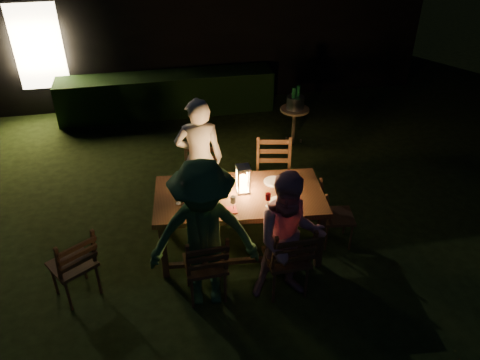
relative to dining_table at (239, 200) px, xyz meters
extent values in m
plane|color=black|center=(-0.07, 0.60, -0.75)|extent=(40.00, 40.00, 0.00)
cube|color=black|center=(-0.07, 6.80, 0.85)|extent=(10.00, 4.00, 3.20)
cube|color=#FFE5B2|center=(-2.87, 4.81, 0.60)|extent=(0.90, 0.06, 1.60)
cube|color=black|center=(-0.57, 4.35, -0.35)|extent=(4.20, 0.70, 0.80)
cube|color=#482B18|center=(0.00, 0.00, 0.05)|extent=(2.10, 1.20, 0.07)
cube|color=#482B18|center=(-0.96, -0.32, -0.38)|extent=(0.08, 0.08, 0.74)
cube|color=#482B18|center=(-0.87, 0.51, -0.38)|extent=(0.08, 0.08, 0.74)
cube|color=#482B18|center=(0.87, -0.51, -0.38)|extent=(0.08, 0.08, 0.74)
cube|color=#482B18|center=(0.96, 0.32, -0.38)|extent=(0.08, 0.08, 0.74)
cube|color=#482B18|center=(-0.52, -0.70, -0.30)|extent=(0.46, 0.44, 0.04)
cube|color=#482B18|center=(-0.52, -0.89, -0.02)|extent=(0.45, 0.16, 0.52)
cube|color=#482B18|center=(0.37, -0.79, -0.28)|extent=(0.47, 0.45, 0.04)
cube|color=#482B18|center=(0.38, -0.99, 0.01)|extent=(0.46, 0.16, 0.54)
cube|color=#482B18|center=(-0.37, 0.79, -0.29)|extent=(0.54, 0.52, 0.04)
cube|color=#482B18|center=(-0.33, 0.98, 0.00)|extent=(0.48, 0.24, 0.53)
cube|color=#482B18|center=(0.62, 0.69, -0.26)|extent=(0.57, 0.55, 0.04)
cube|color=#482B18|center=(0.67, 0.89, 0.04)|extent=(0.50, 0.26, 0.57)
cube|color=#482B18|center=(1.24, -0.13, -0.34)|extent=(0.44, 0.46, 0.04)
cube|color=#482B18|center=(1.07, -0.10, -0.09)|extent=(0.20, 0.42, 0.47)
cube|color=#482B18|center=(-1.95, -0.40, -0.31)|extent=(0.59, 0.59, 0.04)
cube|color=#482B18|center=(-1.85, -0.56, -0.03)|extent=(0.45, 0.36, 0.51)
imported|color=beige|center=(-0.36, 0.86, 0.11)|extent=(0.67, 0.48, 1.74)
imported|color=#B67D8F|center=(0.36, -0.86, 0.04)|extent=(0.83, 0.68, 1.59)
imported|color=#2E5D30|center=(-0.53, -0.77, 0.14)|extent=(1.21, 0.78, 1.78)
cube|color=white|center=(0.05, 0.04, 0.10)|extent=(0.15, 0.15, 0.03)
cube|color=white|center=(0.05, 0.04, 0.42)|extent=(0.16, 0.16, 0.03)
cylinder|color=#FF9E3F|center=(0.05, 0.04, 0.21)|extent=(0.09, 0.09, 0.18)
cylinder|color=white|center=(-0.52, 0.28, 0.09)|extent=(0.25, 0.25, 0.01)
cylinder|color=white|center=(-0.57, -0.16, 0.09)|extent=(0.25, 0.25, 0.01)
cylinder|color=white|center=(0.47, 0.17, 0.09)|extent=(0.25, 0.25, 0.01)
cylinder|color=white|center=(0.43, -0.26, 0.09)|extent=(0.25, 0.25, 0.01)
cylinder|color=#0F471E|center=(-0.25, 0.03, 0.22)|extent=(0.07, 0.07, 0.28)
cube|color=red|center=(-0.18, -0.30, 0.09)|extent=(0.18, 0.14, 0.01)
cube|color=red|center=(0.52, -0.35, 0.09)|extent=(0.18, 0.14, 0.01)
cube|color=black|center=(-0.65, -0.24, 0.09)|extent=(0.14, 0.07, 0.01)
cylinder|color=olive|center=(1.51, 2.59, -0.10)|extent=(0.50, 0.50, 0.04)
cylinder|color=olive|center=(1.51, 2.59, -0.43)|extent=(0.06, 0.06, 0.66)
cylinder|color=#A5A8AD|center=(1.51, 2.59, 0.03)|extent=(0.30, 0.30, 0.22)
cylinder|color=#0F471E|center=(1.46, 2.55, 0.08)|extent=(0.07, 0.07, 0.32)
cylinder|color=#0F471E|center=(1.56, 2.63, 0.08)|extent=(0.07, 0.07, 0.32)
camera|label=1|loc=(-0.92, -4.50, 3.24)|focal=35.00mm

